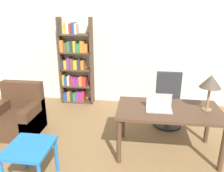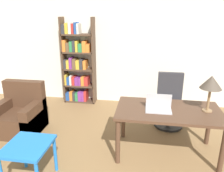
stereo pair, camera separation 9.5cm
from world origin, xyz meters
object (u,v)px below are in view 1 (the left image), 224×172
side_table_blue (30,153)px  bookshelf (75,65)px  office_chair (168,103)px  laptop (159,106)px  armchair (19,117)px  table_lamp (211,82)px  desk (168,115)px

side_table_blue → bookshelf: bearing=94.5°
office_chair → bookshelf: size_ratio=0.51×
laptop → armchair: bearing=172.7°
table_lamp → armchair: bearing=175.8°
table_lamp → office_chair: (-0.43, 0.92, -0.72)m
bookshelf → table_lamp: bearing=-35.2°
table_lamp → side_table_blue: (-2.28, -0.94, -0.70)m
table_lamp → bookshelf: bearing=144.8°
laptop → table_lamp: bearing=6.7°
office_chair → side_table_blue: 2.63m
laptop → side_table_blue: size_ratio=0.65×
desk → laptop: laptop is taller
office_chair → armchair: bearing=-165.6°
table_lamp → bookshelf: size_ratio=0.26×
laptop → office_chair: 1.09m
laptop → table_lamp: 0.79m
office_chair → bookshelf: bookshelf is taller
office_chair → bookshelf: (-2.07, 0.84, 0.48)m
laptop → office_chair: bearing=75.0°
armchair → laptop: bearing=-7.3°
side_table_blue → laptop: bearing=28.5°
desk → office_chair: office_chair is taller
office_chair → laptop: bearing=-105.0°
desk → side_table_blue: desk is taller
laptop → bookshelf: size_ratio=0.18×
desk → side_table_blue: 1.97m
side_table_blue → armchair: bearing=125.4°
armchair → bookshelf: 1.77m
desk → bookshelf: (-1.95, 1.80, 0.29)m
armchair → bookshelf: bearing=68.0°
desk → side_table_blue: size_ratio=2.69×
bookshelf → desk: bearing=-42.7°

